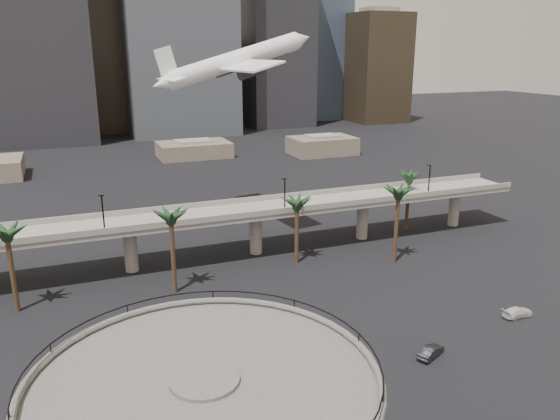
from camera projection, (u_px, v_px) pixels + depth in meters
name	position (u px, v px, depth m)	size (l,w,h in m)	color
overpass	(195.00, 222.00, 93.28)	(130.00, 9.30, 14.70)	gray
palm_trees	(274.00, 204.00, 89.34)	(76.40, 18.40, 14.00)	#412C1C
low_buildings	(153.00, 155.00, 174.68)	(135.00, 27.50, 6.80)	brown
skyline	(138.00, 37.00, 233.44)	(269.00, 86.00, 111.04)	#86705D
airborne_jet	(235.00, 61.00, 104.10)	(34.13, 30.40, 12.14)	white
car_a	(281.00, 414.00, 54.51)	(1.71, 4.25, 1.45)	red
car_b	(431.00, 352.00, 65.69)	(1.48, 4.25, 1.40)	black
car_c	(518.00, 312.00, 75.62)	(1.88, 4.62, 1.34)	silver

